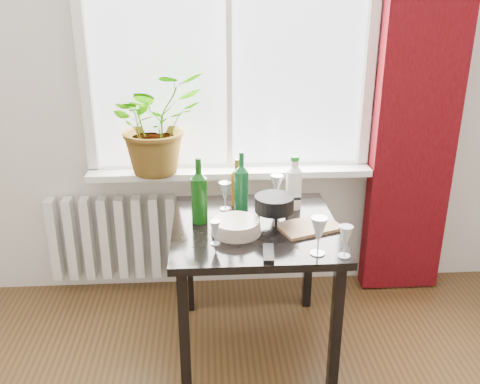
{
  "coord_description": "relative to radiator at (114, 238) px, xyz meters",
  "views": [
    {
      "loc": [
        -0.14,
        -0.94,
        1.92
      ],
      "look_at": [
        0.02,
        1.55,
        0.93
      ],
      "focal_mm": 40.0,
      "sensor_mm": 36.0,
      "label": 1
    }
  ],
  "objects": [
    {
      "name": "cutting_board",
      "position": [
        1.12,
        -0.68,
        0.37
      ],
      "size": [
        0.36,
        0.29,
        0.02
      ],
      "primitive_type": "cube",
      "rotation": [
        0.0,
        0.0,
        0.35
      ],
      "color": "#936642",
      "rests_on": "table"
    },
    {
      "name": "fondue_pot",
      "position": [
        0.95,
        -0.63,
        0.44
      ],
      "size": [
        0.24,
        0.21,
        0.16
      ],
      "primitive_type": null,
      "rotation": [
        0.0,
        0.0,
        0.04
      ],
      "color": "black",
      "rests_on": "table"
    },
    {
      "name": "window",
      "position": [
        0.75,
        0.04,
        1.22
      ],
      "size": [
        1.72,
        0.08,
        1.62
      ],
      "color": "white",
      "rests_on": "ground"
    },
    {
      "name": "tv_remote",
      "position": [
        0.88,
        -0.96,
        0.37
      ],
      "size": [
        0.06,
        0.17,
        0.02
      ],
      "primitive_type": "cube",
      "rotation": [
        0.0,
        0.0,
        -0.09
      ],
      "color": "black",
      "rests_on": "table"
    },
    {
      "name": "potted_plant",
      "position": [
        0.32,
        -0.06,
        0.77
      ],
      "size": [
        0.7,
        0.67,
        0.6
      ],
      "primitive_type": "imported",
      "rotation": [
        0.0,
        0.0,
        0.5
      ],
      "color": "#3A8022",
      "rests_on": "windowsill"
    },
    {
      "name": "wineglass_front_right",
      "position": [
        1.11,
        -0.96,
        0.45
      ],
      "size": [
        0.08,
        0.08,
        0.19
      ],
      "primitive_type": null,
      "rotation": [
        0.0,
        0.0,
        0.03
      ],
      "color": "silver",
      "rests_on": "table"
    },
    {
      "name": "wineglass_back_left",
      "position": [
        0.71,
        -0.41,
        0.44
      ],
      "size": [
        0.09,
        0.09,
        0.16
      ],
      "primitive_type": null,
      "rotation": [
        0.0,
        0.0,
        0.43
      ],
      "color": "silver",
      "rests_on": "table"
    },
    {
      "name": "wineglass_far_right",
      "position": [
        1.23,
        -0.99,
        0.44
      ],
      "size": [
        0.07,
        0.07,
        0.16
      ],
      "primitive_type": null,
      "rotation": [
        0.0,
        0.0,
        0.06
      ],
      "color": "silver",
      "rests_on": "table"
    },
    {
      "name": "curtain",
      "position": [
        1.87,
        -0.06,
        0.92
      ],
      "size": [
        0.5,
        0.12,
        2.56
      ],
      "color": "#3D050A",
      "rests_on": "ground"
    },
    {
      "name": "wineglass_back_center",
      "position": [
        1.0,
        -0.34,
        0.45
      ],
      "size": [
        0.09,
        0.09,
        0.17
      ],
      "primitive_type": null,
      "rotation": [
        0.0,
        0.0,
        0.38
      ],
      "color": "#B3B6C0",
      "rests_on": "table"
    },
    {
      "name": "radiator",
      "position": [
        0.0,
        0.0,
        0.0
      ],
      "size": [
        0.8,
        0.1,
        0.55
      ],
      "color": "white",
      "rests_on": "ground"
    },
    {
      "name": "windowsill",
      "position": [
        0.75,
        -0.03,
        0.44
      ],
      "size": [
        1.72,
        0.2,
        0.04
      ],
      "color": "white",
      "rests_on": "ground"
    },
    {
      "name": "wine_bottle_left",
      "position": [
        0.57,
        -0.57,
        0.54
      ],
      "size": [
        0.11,
        0.11,
        0.35
      ],
      "primitive_type": null,
      "rotation": [
        0.0,
        0.0,
        -0.32
      ],
      "color": "#0D400C",
      "rests_on": "table"
    },
    {
      "name": "bottle_amber",
      "position": [
        0.77,
        -0.36,
        0.5
      ],
      "size": [
        0.08,
        0.08,
        0.28
      ],
      "primitive_type": null,
      "rotation": [
        0.0,
        0.0,
        0.13
      ],
      "color": "brown",
      "rests_on": "table"
    },
    {
      "name": "wineglass_front_left",
      "position": [
        0.64,
        -0.83,
        0.42
      ],
      "size": [
        0.05,
        0.05,
        0.12
      ],
      "primitive_type": null,
      "rotation": [
        0.0,
        0.0,
        0.01
      ],
      "color": "#B7BDC5",
      "rests_on": "table"
    },
    {
      "name": "plate_stack",
      "position": [
        0.75,
        -0.71,
        0.39
      ],
      "size": [
        0.26,
        0.26,
        0.07
      ],
      "primitive_type": "cylinder",
      "rotation": [
        0.0,
        0.0,
        -0.02
      ],
      "color": "#BFB19F",
      "rests_on": "table"
    },
    {
      "name": "table",
      "position": [
        0.85,
        -0.63,
        0.27
      ],
      "size": [
        0.85,
        0.85,
        0.74
      ],
      "color": "black",
      "rests_on": "ground"
    },
    {
      "name": "wine_bottle_right",
      "position": [
        0.79,
        -0.42,
        0.53
      ],
      "size": [
        0.08,
        0.08,
        0.33
      ],
      "primitive_type": null,
      "rotation": [
        0.0,
        0.0,
        0.03
      ],
      "color": "#0E4921",
      "rests_on": "table"
    },
    {
      "name": "cleaning_bottle",
      "position": [
        1.08,
        -0.42,
        0.51
      ],
      "size": [
        0.1,
        0.1,
        0.31
      ],
      "primitive_type": null,
      "rotation": [
        0.0,
        0.0,
        0.18
      ],
      "color": "white",
      "rests_on": "table"
    }
  ]
}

